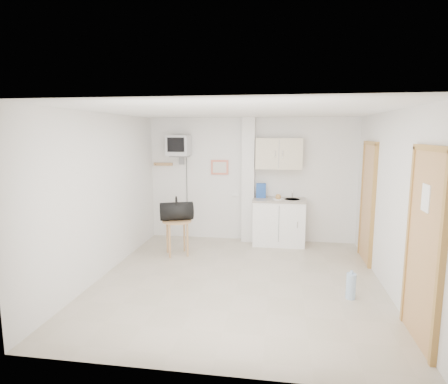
# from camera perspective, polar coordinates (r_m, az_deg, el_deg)

# --- Properties ---
(ground) EXTENTS (4.50, 4.50, 0.00)m
(ground) POSITION_cam_1_polar(r_m,az_deg,el_deg) (5.79, 2.19, -13.32)
(ground) COLOR #B4A691
(ground) RESTS_ON ground
(room_envelope) EXTENTS (4.24, 4.54, 2.55)m
(room_envelope) POSITION_cam_1_polar(r_m,az_deg,el_deg) (5.47, 4.89, 2.01)
(room_envelope) COLOR white
(room_envelope) RESTS_ON ground
(kitchenette) EXTENTS (1.03, 0.58, 2.10)m
(kitchenette) POSITION_cam_1_polar(r_m,az_deg,el_deg) (7.46, 8.36, -1.88)
(kitchenette) COLOR white
(kitchenette) RESTS_ON ground
(crt_television) EXTENTS (0.44, 0.45, 2.15)m
(crt_television) POSITION_cam_1_polar(r_m,az_deg,el_deg) (7.63, -6.91, 6.95)
(crt_television) COLOR slate
(crt_television) RESTS_ON ground
(round_table) EXTENTS (0.53, 0.53, 0.64)m
(round_table) POSITION_cam_1_polar(r_m,az_deg,el_deg) (6.84, -7.18, -5.11)
(round_table) COLOR #A8764A
(round_table) RESTS_ON ground
(duffel_bag) EXTENTS (0.66, 0.52, 0.44)m
(duffel_bag) POSITION_cam_1_polar(r_m,az_deg,el_deg) (6.80, -7.24, -2.88)
(duffel_bag) COLOR black
(duffel_bag) RESTS_ON round_table
(water_bottle) EXTENTS (0.13, 0.13, 0.39)m
(water_bottle) POSITION_cam_1_polar(r_m,az_deg,el_deg) (5.43, 18.78, -13.40)
(water_bottle) COLOR #9BB9D8
(water_bottle) RESTS_ON ground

